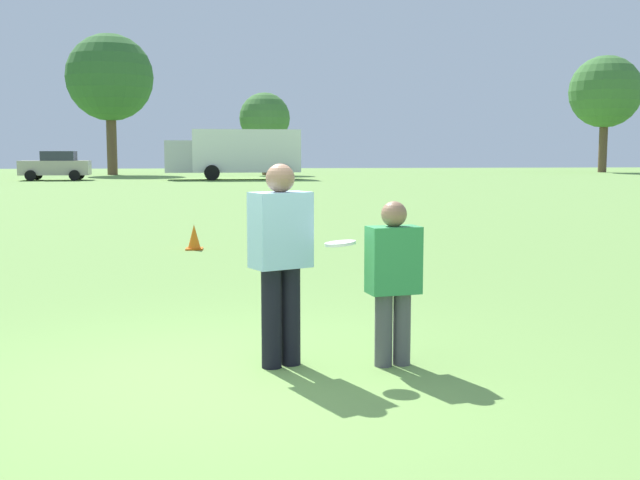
{
  "coord_description": "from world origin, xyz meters",
  "views": [
    {
      "loc": [
        0.16,
        -6.22,
        1.88
      ],
      "look_at": [
        0.94,
        1.48,
        0.98
      ],
      "focal_mm": 43.67,
      "sensor_mm": 36.0,
      "label": 1
    }
  ],
  "objects_px": {
    "box_truck": "(236,152)",
    "traffic_cone": "(194,238)",
    "player_thrower": "(281,253)",
    "frisbee": "(340,243)",
    "parked_car_center": "(56,165)",
    "player_defender": "(393,275)"
  },
  "relations": [
    {
      "from": "box_truck",
      "to": "traffic_cone",
      "type": "bearing_deg",
      "value": -90.97
    },
    {
      "from": "player_thrower",
      "to": "box_truck",
      "type": "distance_m",
      "value": 43.7
    },
    {
      "from": "player_thrower",
      "to": "traffic_cone",
      "type": "distance_m",
      "value": 8.3
    },
    {
      "from": "player_thrower",
      "to": "box_truck",
      "type": "relative_size",
      "value": 0.2
    },
    {
      "from": "frisbee",
      "to": "parked_car_center",
      "type": "bearing_deg",
      "value": 105.8
    },
    {
      "from": "player_thrower",
      "to": "player_defender",
      "type": "distance_m",
      "value": 0.99
    },
    {
      "from": "frisbee",
      "to": "traffic_cone",
      "type": "xyz_separation_m",
      "value": [
        -1.74,
        8.25,
        -0.85
      ]
    },
    {
      "from": "player_thrower",
      "to": "frisbee",
      "type": "bearing_deg",
      "value": -8.96
    },
    {
      "from": "frisbee",
      "to": "parked_car_center",
      "type": "distance_m",
      "value": 45.45
    },
    {
      "from": "player_defender",
      "to": "parked_car_center",
      "type": "height_order",
      "value": "parked_car_center"
    },
    {
      "from": "box_truck",
      "to": "frisbee",
      "type": "bearing_deg",
      "value": -88.51
    },
    {
      "from": "traffic_cone",
      "to": "box_truck",
      "type": "height_order",
      "value": "box_truck"
    },
    {
      "from": "traffic_cone",
      "to": "player_thrower",
      "type": "bearing_deg",
      "value": -81.43
    },
    {
      "from": "parked_car_center",
      "to": "player_defender",
      "type": "bearing_deg",
      "value": -73.64
    },
    {
      "from": "frisbee",
      "to": "traffic_cone",
      "type": "relative_size",
      "value": 0.57
    },
    {
      "from": "player_thrower",
      "to": "parked_car_center",
      "type": "bearing_deg",
      "value": 105.21
    },
    {
      "from": "player_thrower",
      "to": "frisbee",
      "type": "height_order",
      "value": "player_thrower"
    },
    {
      "from": "traffic_cone",
      "to": "box_truck",
      "type": "xyz_separation_m",
      "value": [
        0.6,
        35.51,
        1.52
      ]
    },
    {
      "from": "frisbee",
      "to": "traffic_cone",
      "type": "bearing_deg",
      "value": 101.89
    },
    {
      "from": "player_defender",
      "to": "frisbee",
      "type": "xyz_separation_m",
      "value": [
        -0.47,
        -0.0,
        0.28
      ]
    },
    {
      "from": "player_defender",
      "to": "frisbee",
      "type": "relative_size",
      "value": 5.31
    },
    {
      "from": "traffic_cone",
      "to": "parked_car_center",
      "type": "xyz_separation_m",
      "value": [
        -10.63,
        35.48,
        0.69
      ]
    }
  ]
}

